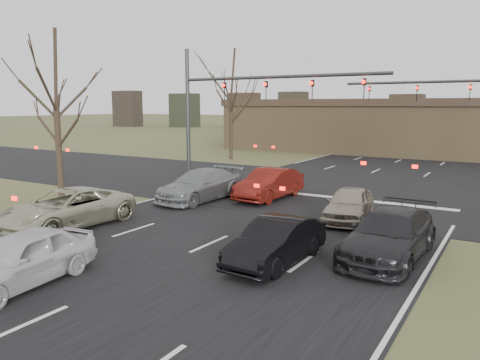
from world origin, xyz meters
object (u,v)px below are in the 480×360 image
object	(u,v)px
mast_arm_far	(475,100)
car_silver_suv	(67,208)
car_red_ahead	(269,184)
car_silver_ahead	(349,204)
car_grey_ahead	(200,185)
car_black_hatch	(276,241)
building	(439,127)
car_charcoal_sedan	(390,235)
mast_arm_near	(234,99)
car_white_sedan	(21,258)

from	to	relation	value
mast_arm_far	car_silver_suv	bearing A→B (deg)	-120.28
car_red_ahead	car_silver_suv	bearing A→B (deg)	-112.06
car_silver_ahead	car_red_ahead	bearing A→B (deg)	147.07
car_grey_ahead	car_black_hatch	bearing A→B (deg)	-36.89
building	car_grey_ahead	size ratio (longest dim) A/B	8.06
car_silver_ahead	car_charcoal_sedan	bearing A→B (deg)	-64.18
building	car_silver_suv	bearing A→B (deg)	-102.63
car_silver_ahead	car_silver_suv	bearing A→B (deg)	-150.90
car_red_ahead	car_silver_ahead	bearing A→B (deg)	-23.09
car_black_hatch	car_charcoal_sedan	bearing A→B (deg)	41.52
building	car_red_ahead	xyz separation A→B (m)	(-3.93, -26.92, -1.90)
car_silver_suv	car_red_ahead	bearing A→B (deg)	67.28
mast_arm_near	car_silver_ahead	distance (m)	10.25
car_charcoal_sedan	car_white_sedan	bearing A→B (deg)	-134.99
car_white_sedan	car_grey_ahead	distance (m)	11.83
mast_arm_near	car_black_hatch	distance (m)	13.96
car_grey_ahead	car_red_ahead	xyz separation A→B (m)	(2.81, 2.09, 0.01)
mast_arm_near	car_grey_ahead	xyz separation A→B (m)	(0.49, -4.01, -4.31)
building	car_black_hatch	size ratio (longest dim) A/B	10.22
car_charcoal_sedan	car_red_ahead	xyz separation A→B (m)	(-7.52, 6.33, 0.02)
car_white_sedan	car_black_hatch	distance (m)	7.09
car_silver_suv	car_black_hatch	bearing A→B (deg)	4.68
car_silver_suv	car_black_hatch	xyz separation A→B (m)	(8.88, 0.44, -0.06)
car_grey_ahead	mast_arm_far	bearing A→B (deg)	55.95
mast_arm_far	car_charcoal_sedan	bearing A→B (deg)	-91.84
car_black_hatch	car_silver_suv	bearing A→B (deg)	-174.94
car_grey_ahead	car_white_sedan	bearing A→B (deg)	-73.61
car_black_hatch	mast_arm_far	bearing A→B (deg)	82.88
mast_arm_near	car_grey_ahead	bearing A→B (deg)	-83.00
car_white_sedan	car_charcoal_sedan	xyz separation A→B (m)	(7.77, 7.31, 0.02)
car_silver_suv	car_grey_ahead	distance (m)	7.08
car_white_sedan	car_red_ahead	world-z (taller)	car_red_ahead
car_black_hatch	car_charcoal_sedan	xyz separation A→B (m)	(2.78, 2.28, 0.06)
car_charcoal_sedan	car_red_ahead	world-z (taller)	car_red_ahead
building	car_silver_ahead	distance (m)	29.36
mast_arm_near	car_charcoal_sedan	size ratio (longest dim) A/B	2.35
car_white_sedan	car_red_ahead	xyz separation A→B (m)	(0.25, 13.64, 0.04)
mast_arm_far	car_grey_ahead	xyz separation A→B (m)	(-10.92, -14.01, -4.25)
mast_arm_near	car_white_sedan	world-z (taller)	mast_arm_near
car_black_hatch	car_grey_ahead	distance (m)	9.97
car_silver_suv	car_red_ahead	world-z (taller)	car_red_ahead
car_black_hatch	car_silver_ahead	world-z (taller)	car_silver_ahead
building	car_silver_ahead	size ratio (longest dim) A/B	10.34
car_silver_suv	car_silver_ahead	size ratio (longest dim) A/B	1.31
car_silver_suv	car_grey_ahead	xyz separation A→B (m)	(1.32, 6.96, 0.02)
building	car_grey_ahead	bearing A→B (deg)	-103.08
mast_arm_near	car_silver_suv	distance (m)	11.82
mast_arm_far	car_grey_ahead	distance (m)	18.27
building	car_black_hatch	world-z (taller)	building
mast_arm_far	car_charcoal_sedan	xyz separation A→B (m)	(-0.59, -18.25, -4.27)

